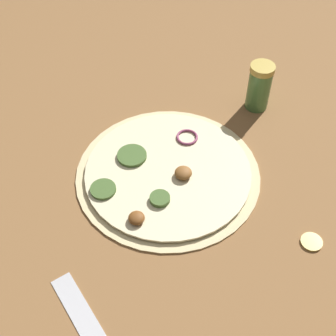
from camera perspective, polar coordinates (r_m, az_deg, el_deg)
name	(u,v)px	position (r m, az deg, el deg)	size (l,w,h in m)	color
ground_plane	(168,174)	(0.81, 0.00, -0.77)	(3.00, 3.00, 0.00)	olive
pizza	(167,173)	(0.80, -0.14, -0.56)	(0.32, 0.32, 0.03)	beige
spice_jar	(259,86)	(0.92, 11.07, 9.73)	(0.05, 0.05, 0.10)	#4C7F42
loose_cap	(312,241)	(0.76, 17.12, -8.53)	(0.03, 0.03, 0.01)	gold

